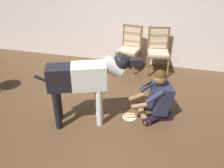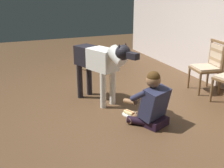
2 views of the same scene
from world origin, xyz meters
name	(u,v)px [view 1 (image 1 of 2)]	position (x,y,z in m)	size (l,w,h in m)	color
ground_plane	(99,122)	(0.00, 0.00, 0.00)	(13.37, 13.37, 0.00)	brown
back_wall	(132,7)	(0.00, 2.49, 1.30)	(7.73, 0.10, 2.60)	silver
dining_chair_left_of_pair	(130,46)	(0.06, 2.11, 0.54)	(0.53, 0.53, 0.98)	brown
dining_chair_right_of_pair	(158,48)	(0.68, 2.11, 0.54)	(0.54, 0.54, 0.98)	brown
person_sitting_on_floor	(157,98)	(0.83, 0.40, 0.33)	(0.73, 0.61, 0.82)	black
large_dog	(85,79)	(-0.18, -0.02, 0.75)	(1.42, 0.70, 1.13)	silver
hot_dog_on_plate	(130,116)	(0.44, 0.24, 0.03)	(0.22, 0.22, 0.06)	silver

